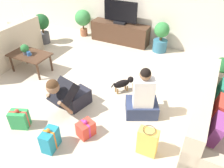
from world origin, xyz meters
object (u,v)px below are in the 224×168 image
object	(u,v)px
gift_box_b	(50,140)
gift_box_c	(20,119)
sofa_left	(0,50)
person_sitting	(143,99)
sofa_right	(222,128)
mug	(29,54)
tv	(120,14)
person_kneeling	(68,95)
gift_box_a	(86,129)
potted_plant_corner_right	(221,71)
gift_bag_a	(148,142)
potted_plant_back_right	(161,37)
coffee_table	(30,56)
potted_plant_back_left	(83,19)
tv_console	(120,33)
dog	(124,83)
potted_plant_corner_left	(42,26)
tabletop_plant	(25,49)

from	to	relation	value
gift_box_b	gift_box_c	size ratio (longest dim) A/B	1.05
sofa_left	person_sitting	bearing A→B (deg)	85.88
sofa_right	mug	bearing A→B (deg)	85.64
tv	person_kneeling	distance (m)	3.03
gift_box_a	sofa_right	bearing A→B (deg)	21.70
potted_plant_corner_right	gift_bag_a	world-z (taller)	potted_plant_corner_right
potted_plant_back_right	person_sitting	xyz separation A→B (m)	(0.41, -2.46, -0.07)
gift_box_a	coffee_table	bearing A→B (deg)	152.76
potted_plant_back_left	gift_box_b	bearing A→B (deg)	-64.00
gift_box_b	potted_plant_back_left	bearing A→B (deg)	116.00
tv_console	gift_box_c	world-z (taller)	tv_console
coffee_table	person_sitting	bearing A→B (deg)	-5.35
person_kneeling	potted_plant_corner_right	bearing A→B (deg)	51.09
dog	potted_plant_back_right	bearing A→B (deg)	-57.42
coffee_table	mug	bearing A→B (deg)	-44.52
sofa_right	person_kneeling	bearing A→B (deg)	98.87
potted_plant_corner_right	mug	size ratio (longest dim) A/B	6.11
potted_plant_corner_right	gift_box_c	world-z (taller)	potted_plant_corner_right
sofa_left	mug	world-z (taller)	sofa_left
potted_plant_back_right	dog	xyz separation A→B (m)	(-0.13, -1.98, -0.22)
person_kneeling	gift_box_a	bearing A→B (deg)	-18.28
tv	potted_plant_back_right	size ratio (longest dim) A/B	1.22
sofa_left	person_sitting	xyz separation A→B (m)	(3.55, -0.26, 0.02)
tv	potted_plant_corner_left	size ratio (longest dim) A/B	1.16
coffee_table	person_sitting	distance (m)	2.64
dog	gift_box_a	xyz separation A→B (m)	(-0.05, -1.28, -0.05)
potted_plant_back_right	tabletop_plant	world-z (taller)	potted_plant_back_right
potted_plant_corner_left	person_kneeling	distance (m)	3.03
potted_plant_corner_right	potted_plant_corner_left	xyz separation A→B (m)	(-4.45, 0.35, -0.01)
potted_plant_corner_right	gift_box_b	distance (m)	3.13
sofa_right	mug	size ratio (longest dim) A/B	15.64
coffee_table	potted_plant_corner_left	bearing A→B (deg)	120.81
potted_plant_back_right	tabletop_plant	distance (m)	3.20
dog	potted_plant_back_left	bearing A→B (deg)	-6.22
gift_box_a	tabletop_plant	size ratio (longest dim) A/B	1.34
mug	tabletop_plant	size ratio (longest dim) A/B	0.54
gift_box_a	gift_bag_a	bearing A→B (deg)	6.22
person_sitting	gift_box_c	world-z (taller)	person_sitting
coffee_table	person_kneeling	bearing A→B (deg)	-25.26
sofa_left	gift_box_b	world-z (taller)	sofa_left
sofa_left	potted_plant_back_right	xyz separation A→B (m)	(3.14, 2.20, 0.09)
person_sitting	gift_box_c	distance (m)	1.96
tv	potted_plant_back_right	xyz separation A→B (m)	(1.15, -0.05, -0.40)
sofa_right	gift_bag_a	bearing A→B (deg)	125.36
dog	gift_bag_a	size ratio (longest dim) A/B	0.93
dog	gift_bag_a	distance (m)	1.46
gift_box_a	gift_box_b	xyz separation A→B (m)	(-0.31, -0.43, 0.04)
potted_plant_corner_right	gift_bag_a	xyz separation A→B (m)	(-0.71, -1.90, -0.26)
gift_bag_a	dog	bearing A→B (deg)	126.61
tv_console	gift_box_a	distance (m)	3.45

